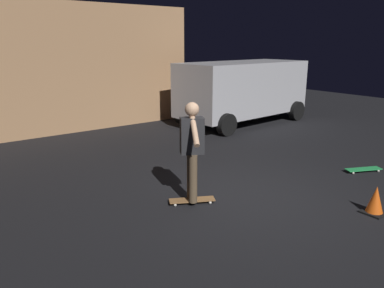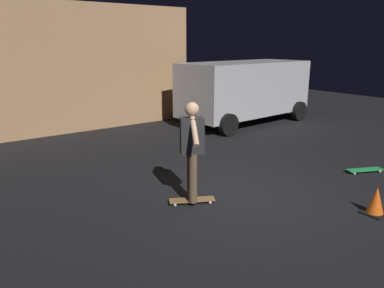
{
  "view_description": "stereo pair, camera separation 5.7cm",
  "coord_description": "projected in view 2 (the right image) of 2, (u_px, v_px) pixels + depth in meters",
  "views": [
    {
      "loc": [
        -4.49,
        -4.38,
        2.67
      ],
      "look_at": [
        -0.93,
        0.35,
        1.05
      ],
      "focal_mm": 35.08,
      "sensor_mm": 36.0,
      "label": 1
    },
    {
      "loc": [
        -4.44,
        -4.42,
        2.67
      ],
      "look_at": [
        -0.93,
        0.35,
        1.05
      ],
      "focal_mm": 35.08,
      "sensor_mm": 36.0,
      "label": 2
    }
  ],
  "objects": [
    {
      "name": "ground_plane",
      "position": [
        246.0,
        197.0,
        6.68
      ],
      "size": [
        28.0,
        28.0,
        0.0
      ],
      "primitive_type": "plane",
      "color": "black"
    },
    {
      "name": "low_building",
      "position": [
        36.0,
        67.0,
        12.01
      ],
      "size": [
        9.32,
        3.6,
        3.79
      ],
      "color": "#AD7F56",
      "rests_on": "ground_plane"
    },
    {
      "name": "parked_van",
      "position": [
        245.0,
        88.0,
        12.54
      ],
      "size": [
        4.72,
        2.47,
        2.03
      ],
      "color": "#B2B2B7",
      "rests_on": "ground_plane"
    },
    {
      "name": "skateboard_ridden",
      "position": [
        192.0,
        200.0,
        6.4
      ],
      "size": [
        0.78,
        0.54,
        0.07
      ],
      "color": "olive",
      "rests_on": "ground_plane"
    },
    {
      "name": "skateboard_spare",
      "position": [
        365.0,
        170.0,
        7.91
      ],
      "size": [
        0.79,
        0.51,
        0.07
      ],
      "color": "green",
      "rests_on": "ground_plane"
    },
    {
      "name": "skater",
      "position": [
        192.0,
        145.0,
        6.14
      ],
      "size": [
        0.53,
        0.91,
        1.67
      ],
      "color": "brown",
      "rests_on": "skateboard_ridden"
    },
    {
      "name": "traffic_cone",
      "position": [
        376.0,
        202.0,
        5.95
      ],
      "size": [
        0.34,
        0.34,
        0.46
      ],
      "color": "black",
      "rests_on": "ground_plane"
    }
  ]
}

